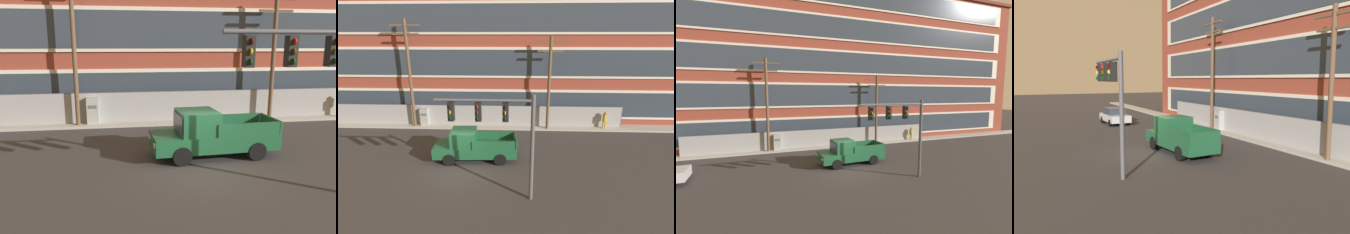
% 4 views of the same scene
% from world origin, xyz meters
% --- Properties ---
extents(ground_plane, '(160.00, 160.00, 0.00)m').
position_xyz_m(ground_plane, '(0.00, 0.00, 0.00)').
color(ground_plane, '#333030').
extents(sidewalk_building_side, '(80.00, 1.62, 0.16)m').
position_xyz_m(sidewalk_building_side, '(0.00, 8.03, 0.08)').
color(sidewalk_building_side, '#9E9B93').
rests_on(sidewalk_building_side, ground).
extents(brick_mill_building, '(48.67, 12.34, 19.00)m').
position_xyz_m(brick_mill_building, '(4.73, 14.72, 9.51)').
color(brick_mill_building, brown).
rests_on(brick_mill_building, ground).
extents(chain_link_fence, '(26.44, 0.06, 2.02)m').
position_xyz_m(chain_link_fence, '(-0.29, 8.14, 1.03)').
color(chain_link_fence, gray).
rests_on(chain_link_fence, ground).
extents(traffic_signal_mast, '(4.73, 0.43, 5.52)m').
position_xyz_m(traffic_signal_mast, '(2.81, -2.90, 4.01)').
color(traffic_signal_mast, '#4C4C51').
rests_on(traffic_signal_mast, ground).
extents(pickup_truck_dark_green, '(5.64, 2.30, 2.09)m').
position_xyz_m(pickup_truck_dark_green, '(0.69, 1.51, 0.97)').
color(pickup_truck_dark_green, '#194C2D').
rests_on(pickup_truck_dark_green, ground).
extents(utility_pole_near_corner, '(2.57, 0.26, 9.38)m').
position_xyz_m(utility_pole_near_corner, '(-5.74, 7.68, 5.19)').
color(utility_pole_near_corner, brown).
rests_on(utility_pole_near_corner, ground).
extents(utility_pole_midblock, '(2.49, 0.26, 8.05)m').
position_xyz_m(utility_pole_midblock, '(6.25, 7.48, 4.48)').
color(utility_pole_midblock, brown).
rests_on(utility_pole_midblock, ground).
extents(electrical_cabinet, '(0.71, 0.52, 1.76)m').
position_xyz_m(electrical_cabinet, '(-4.87, 7.88, 0.88)').
color(electrical_cabinet, '#939993').
rests_on(electrical_cabinet, ground).
extents(pedestrian_near_cabinet, '(0.32, 0.43, 1.69)m').
position_xyz_m(pedestrian_near_cabinet, '(11.32, 7.70, 0.97)').
color(pedestrian_near_cabinet, '#B7932D').
rests_on(pedestrian_near_cabinet, ground).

